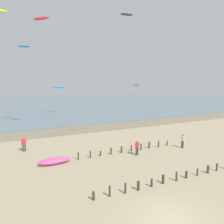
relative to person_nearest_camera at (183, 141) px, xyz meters
The scene contains 14 objects.
ground_plane 14.68m from the person_nearest_camera, 134.25° to the right, with size 160.00×160.00×0.00m, color tan.
wet_sand_strip 17.52m from the person_nearest_camera, 125.77° to the left, with size 120.00×5.49×0.01m, color #84755B.
sea 52.94m from the person_nearest_camera, 101.14° to the left, with size 160.00×70.00×0.10m, color slate.
groyne_near 9.18m from the person_nearest_camera, 135.09° to the right, with size 14.77×0.37×0.86m.
groyne_mid 7.06m from the person_nearest_camera, 167.86° to the left, with size 11.81×0.33×0.83m.
person_nearest_camera is the anchor object (origin of this frame).
person_mid_beach 19.17m from the person_nearest_camera, 159.97° to the left, with size 0.55×0.31×1.71m.
person_by_waterline 6.46m from the person_nearest_camera, behind, with size 0.56×0.28×1.71m.
grounded_kite 15.40m from the person_nearest_camera, behind, with size 3.25×1.17×0.65m, color #E54C99.
kite_aloft_0 31.38m from the person_nearest_camera, 80.12° to the left, with size 2.89×0.92×0.46m, color black.
kite_aloft_1 26.34m from the person_nearest_camera, 134.15° to the left, with size 2.89×0.92×0.46m, color red.
kite_aloft_2 37.49m from the person_nearest_camera, 68.64° to the left, with size 2.10×0.67×0.34m, color purple.
kite_aloft_3 31.82m from the person_nearest_camera, 107.77° to the left, with size 2.94×0.94×0.47m, color #2384D1.
kite_aloft_5 28.95m from the person_nearest_camera, 130.45° to the left, with size 1.96×0.63×0.31m, color #2384D1.
Camera 1 is at (-8.04, -9.20, 8.66)m, focal length 34.17 mm.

